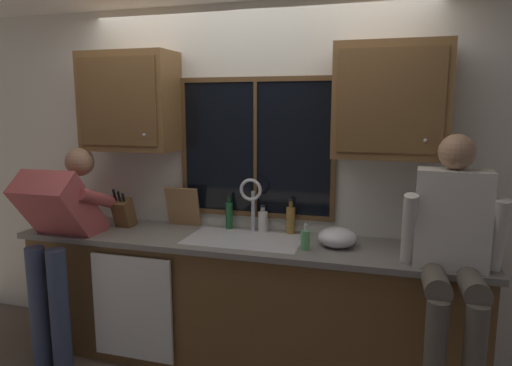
{
  "coord_description": "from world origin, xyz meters",
  "views": [
    {
      "loc": [
        0.96,
        -3.21,
        1.83
      ],
      "look_at": [
        0.11,
        -0.3,
        1.32
      ],
      "focal_mm": 32.14,
      "sensor_mm": 36.0,
      "label": 1
    }
  ],
  "objects_px": {
    "knife_block": "(124,213)",
    "cutting_board": "(183,207)",
    "soap_dispenser": "(305,239)",
    "bottle_tall_clear": "(291,220)",
    "mixing_bowl": "(338,237)",
    "bottle_amber_small": "(263,221)",
    "person_sitting_on_counter": "(453,240)",
    "person_standing": "(60,232)",
    "bottle_green_glass": "(229,215)"
  },
  "relations": [
    {
      "from": "knife_block",
      "to": "cutting_board",
      "type": "height_order",
      "value": "knife_block"
    },
    {
      "from": "soap_dispenser",
      "to": "bottle_tall_clear",
      "type": "height_order",
      "value": "bottle_tall_clear"
    },
    {
      "from": "soap_dispenser",
      "to": "cutting_board",
      "type": "bearing_deg",
      "value": 162.21
    },
    {
      "from": "cutting_board",
      "to": "mixing_bowl",
      "type": "xyz_separation_m",
      "value": [
        1.2,
        -0.19,
        -0.09
      ]
    },
    {
      "from": "mixing_bowl",
      "to": "soap_dispenser",
      "type": "distance_m",
      "value": 0.23
    },
    {
      "from": "cutting_board",
      "to": "knife_block",
      "type": "bearing_deg",
      "value": -158.59
    },
    {
      "from": "cutting_board",
      "to": "bottle_amber_small",
      "type": "xyz_separation_m",
      "value": [
        0.63,
        0.0,
        -0.07
      ]
    },
    {
      "from": "person_sitting_on_counter",
      "to": "cutting_board",
      "type": "height_order",
      "value": "person_sitting_on_counter"
    },
    {
      "from": "person_sitting_on_counter",
      "to": "mixing_bowl",
      "type": "xyz_separation_m",
      "value": [
        -0.66,
        0.3,
        -0.13
      ]
    },
    {
      "from": "soap_dispenser",
      "to": "bottle_amber_small",
      "type": "xyz_separation_m",
      "value": [
        -0.37,
        0.33,
        0.01
      ]
    },
    {
      "from": "cutting_board",
      "to": "soap_dispenser",
      "type": "relative_size",
      "value": 1.74
    },
    {
      "from": "cutting_board",
      "to": "bottle_amber_small",
      "type": "relative_size",
      "value": 1.53
    },
    {
      "from": "bottle_tall_clear",
      "to": "mixing_bowl",
      "type": "bearing_deg",
      "value": -30.15
    },
    {
      "from": "person_standing",
      "to": "bottle_green_glass",
      "type": "height_order",
      "value": "person_standing"
    },
    {
      "from": "mixing_bowl",
      "to": "soap_dispenser",
      "type": "height_order",
      "value": "soap_dispenser"
    },
    {
      "from": "cutting_board",
      "to": "bottle_green_glass",
      "type": "distance_m",
      "value": 0.37
    },
    {
      "from": "cutting_board",
      "to": "bottle_amber_small",
      "type": "height_order",
      "value": "cutting_board"
    },
    {
      "from": "bottle_tall_clear",
      "to": "bottle_amber_small",
      "type": "relative_size",
      "value": 1.27
    },
    {
      "from": "person_standing",
      "to": "bottle_amber_small",
      "type": "relative_size",
      "value": 7.69
    },
    {
      "from": "mixing_bowl",
      "to": "soap_dispenser",
      "type": "relative_size",
      "value": 1.48
    },
    {
      "from": "knife_block",
      "to": "bottle_green_glass",
      "type": "relative_size",
      "value": 1.25
    },
    {
      "from": "person_sitting_on_counter",
      "to": "person_standing",
      "type": "bearing_deg",
      "value": -179.42
    },
    {
      "from": "bottle_green_glass",
      "to": "bottle_tall_clear",
      "type": "relative_size",
      "value": 1.03
    },
    {
      "from": "soap_dispenser",
      "to": "bottle_green_glass",
      "type": "xyz_separation_m",
      "value": [
        -0.64,
        0.34,
        0.04
      ]
    },
    {
      "from": "bottle_green_glass",
      "to": "bottle_amber_small",
      "type": "bearing_deg",
      "value": -2.94
    },
    {
      "from": "person_standing",
      "to": "bottle_tall_clear",
      "type": "xyz_separation_m",
      "value": [
        1.55,
        0.53,
        0.07
      ]
    },
    {
      "from": "knife_block",
      "to": "bottle_amber_small",
      "type": "distance_m",
      "value": 1.06
    },
    {
      "from": "person_standing",
      "to": "bottle_tall_clear",
      "type": "height_order",
      "value": "person_standing"
    },
    {
      "from": "person_sitting_on_counter",
      "to": "mixing_bowl",
      "type": "height_order",
      "value": "person_sitting_on_counter"
    },
    {
      "from": "knife_block",
      "to": "bottle_tall_clear",
      "type": "height_order",
      "value": "knife_block"
    },
    {
      "from": "person_standing",
      "to": "soap_dispenser",
      "type": "height_order",
      "value": "person_standing"
    },
    {
      "from": "bottle_green_glass",
      "to": "bottle_tall_clear",
      "type": "bearing_deg",
      "value": -0.1
    },
    {
      "from": "person_sitting_on_counter",
      "to": "cutting_board",
      "type": "distance_m",
      "value": 1.92
    },
    {
      "from": "person_sitting_on_counter",
      "to": "cutting_board",
      "type": "bearing_deg",
      "value": 165.26
    },
    {
      "from": "soap_dispenser",
      "to": "bottle_green_glass",
      "type": "relative_size",
      "value": 0.68
    },
    {
      "from": "person_sitting_on_counter",
      "to": "bottle_green_glass",
      "type": "distance_m",
      "value": 1.58
    },
    {
      "from": "person_sitting_on_counter",
      "to": "bottle_amber_small",
      "type": "relative_size",
      "value": 6.36
    },
    {
      "from": "bottle_tall_clear",
      "to": "person_sitting_on_counter",
      "type": "bearing_deg",
      "value": -26.4
    },
    {
      "from": "cutting_board",
      "to": "mixing_bowl",
      "type": "distance_m",
      "value": 1.22
    },
    {
      "from": "knife_block",
      "to": "mixing_bowl",
      "type": "relative_size",
      "value": 1.24
    },
    {
      "from": "knife_block",
      "to": "bottle_tall_clear",
      "type": "xyz_separation_m",
      "value": [
        1.25,
        0.18,
        -0.01
      ]
    },
    {
      "from": "person_sitting_on_counter",
      "to": "mixing_bowl",
      "type": "bearing_deg",
      "value": 155.75
    },
    {
      "from": "cutting_board",
      "to": "soap_dispenser",
      "type": "bearing_deg",
      "value": -17.79
    },
    {
      "from": "person_sitting_on_counter",
      "to": "knife_block",
      "type": "height_order",
      "value": "person_sitting_on_counter"
    },
    {
      "from": "cutting_board",
      "to": "mixing_bowl",
      "type": "relative_size",
      "value": 1.18
    },
    {
      "from": "bottle_amber_small",
      "to": "bottle_green_glass",
      "type": "bearing_deg",
      "value": 177.06
    },
    {
      "from": "person_standing",
      "to": "person_sitting_on_counter",
      "type": "height_order",
      "value": "person_sitting_on_counter"
    },
    {
      "from": "mixing_bowl",
      "to": "soap_dispenser",
      "type": "bearing_deg",
      "value": -145.19
    },
    {
      "from": "knife_block",
      "to": "cutting_board",
      "type": "bearing_deg",
      "value": 21.41
    },
    {
      "from": "bottle_amber_small",
      "to": "bottle_tall_clear",
      "type": "bearing_deg",
      "value": 3.6
    }
  ]
}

